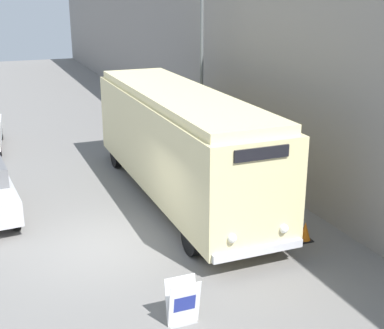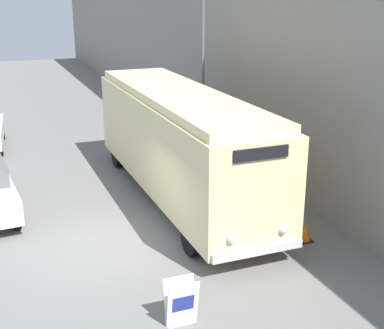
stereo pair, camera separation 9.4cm
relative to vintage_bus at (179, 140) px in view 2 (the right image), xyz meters
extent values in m
plane|color=slate|center=(-3.12, -2.54, -1.92)|extent=(80.00, 80.00, 0.00)
cube|color=gray|center=(3.43, 7.46, 2.27)|extent=(0.30, 60.00, 8.38)
cylinder|color=black|center=(-1.08, -3.76, -1.45)|extent=(0.28, 0.93, 0.93)
cylinder|color=black|center=(1.08, -3.76, -1.45)|extent=(0.28, 0.93, 0.93)
cylinder|color=black|center=(-1.08, 3.78, -1.45)|extent=(0.28, 0.93, 0.93)
cylinder|color=black|center=(1.08, 3.78, -1.45)|extent=(0.28, 0.93, 0.93)
cube|color=beige|center=(0.00, 0.01, -0.09)|extent=(2.47, 10.34, 2.73)
cube|color=#F8E8A7|center=(0.00, 0.01, 1.40)|extent=(2.27, 9.93, 0.24)
cube|color=silver|center=(0.00, -5.22, -1.33)|extent=(2.35, 0.12, 0.20)
sphere|color=white|center=(-0.68, -5.19, -0.90)|extent=(0.22, 0.22, 0.22)
sphere|color=white|center=(0.68, -5.19, -0.90)|extent=(0.22, 0.22, 0.22)
cube|color=black|center=(0.00, -5.18, 1.03)|extent=(1.36, 0.06, 0.28)
cube|color=gray|center=(-2.36, -6.43, -1.91)|extent=(0.58, 0.21, 0.01)
cube|color=white|center=(-2.36, -6.52, -1.43)|extent=(0.65, 0.20, 0.98)
cube|color=white|center=(-2.36, -6.34, -1.43)|extent=(0.65, 0.20, 0.98)
cube|color=navy|center=(-2.36, -6.53, -1.40)|extent=(0.45, 0.07, 0.34)
cylinder|color=#595E60|center=(2.14, 3.21, 1.70)|extent=(0.12, 0.12, 7.25)
cylinder|color=black|center=(-5.07, -0.54, -1.58)|extent=(0.22, 0.69, 0.69)
cylinder|color=black|center=(-5.27, 2.25, -1.58)|extent=(0.22, 0.69, 0.69)
cylinder|color=black|center=(-5.14, 6.87, -1.56)|extent=(0.22, 0.72, 0.72)
cylinder|color=black|center=(-4.93, 9.47, -1.56)|extent=(0.22, 0.72, 0.72)
cube|color=black|center=(1.99, -4.19, -1.90)|extent=(0.36, 0.36, 0.03)
cone|color=orange|center=(1.99, -4.19, -1.64)|extent=(0.30, 0.30, 0.51)
camera|label=1|loc=(-5.65, -15.01, 4.48)|focal=50.00mm
camera|label=2|loc=(-5.56, -15.04, 4.48)|focal=50.00mm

